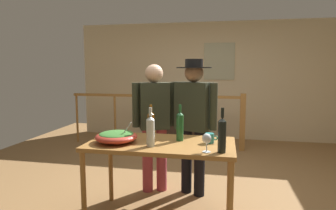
# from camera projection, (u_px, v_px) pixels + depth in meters

# --- Properties ---
(ground_plane) EXTENTS (7.77, 7.77, 0.00)m
(ground_plane) POSITION_uv_depth(u_px,v_px,m) (197.00, 189.00, 3.72)
(ground_plane) COLOR olive
(back_wall) EXTENTS (5.97, 0.10, 2.55)m
(back_wall) POSITION_uv_depth(u_px,v_px,m) (211.00, 81.00, 6.38)
(back_wall) COLOR beige
(back_wall) RESTS_ON ground_plane
(framed_picture) EXTENTS (0.65, 0.03, 0.79)m
(framed_picture) POSITION_uv_depth(u_px,v_px,m) (219.00, 61.00, 6.23)
(framed_picture) COLOR #B1B291
(stair_railing) EXTENTS (3.48, 0.10, 1.08)m
(stair_railing) POSITION_uv_depth(u_px,v_px,m) (183.00, 112.00, 5.62)
(stair_railing) COLOR #9E6B33
(stair_railing) RESTS_ON ground_plane
(tv_console) EXTENTS (0.90, 0.40, 0.54)m
(tv_console) POSITION_uv_depth(u_px,v_px,m) (181.00, 127.00, 6.28)
(tv_console) COLOR #38281E
(tv_console) RESTS_ON ground_plane
(flat_screen_tv) EXTENTS (0.52, 0.12, 0.40)m
(flat_screen_tv) POSITION_uv_depth(u_px,v_px,m) (181.00, 104.00, 6.18)
(flat_screen_tv) COLOR black
(flat_screen_tv) RESTS_ON tv_console
(serving_table) EXTENTS (1.44, 0.74, 0.82)m
(serving_table) POSITION_uv_depth(u_px,v_px,m) (161.00, 150.00, 2.87)
(serving_table) COLOR #9E6B33
(serving_table) RESTS_ON ground_plane
(salad_bowl) EXTENTS (0.42, 0.42, 0.21)m
(salad_bowl) POSITION_uv_depth(u_px,v_px,m) (116.00, 136.00, 2.85)
(salad_bowl) COLOR #CC3D2D
(salad_bowl) RESTS_ON serving_table
(wine_glass) EXTENTS (0.08, 0.08, 0.17)m
(wine_glass) POSITION_uv_depth(u_px,v_px,m) (207.00, 139.00, 2.50)
(wine_glass) COLOR silver
(wine_glass) RESTS_ON serving_table
(wine_bottle_amber) EXTENTS (0.07, 0.07, 0.36)m
(wine_bottle_amber) POSITION_uv_depth(u_px,v_px,m) (151.00, 125.00, 2.92)
(wine_bottle_amber) COLOR brown
(wine_bottle_amber) RESTS_ON serving_table
(wine_bottle_clear) EXTENTS (0.08, 0.08, 0.37)m
(wine_bottle_clear) POSITION_uv_depth(u_px,v_px,m) (150.00, 130.00, 2.69)
(wine_bottle_clear) COLOR silver
(wine_bottle_clear) RESTS_ON serving_table
(wine_bottle_dark) EXTENTS (0.07, 0.07, 0.39)m
(wine_bottle_dark) POSITION_uv_depth(u_px,v_px,m) (222.00, 134.00, 2.48)
(wine_bottle_dark) COLOR black
(wine_bottle_dark) RESTS_ON serving_table
(wine_bottle_green) EXTENTS (0.07, 0.07, 0.37)m
(wine_bottle_green) POSITION_uv_depth(u_px,v_px,m) (180.00, 126.00, 2.90)
(wine_bottle_green) COLOR #1E5628
(wine_bottle_green) RESTS_ON serving_table
(mug_teal) EXTENTS (0.13, 0.09, 0.10)m
(mug_teal) POSITION_uv_depth(u_px,v_px,m) (210.00, 138.00, 2.82)
(mug_teal) COLOR teal
(mug_teal) RESTS_ON serving_table
(person_standing_left) EXTENTS (0.51, 0.34, 1.60)m
(person_standing_left) POSITION_uv_depth(u_px,v_px,m) (154.00, 118.00, 3.57)
(person_standing_left) COLOR #9E3842
(person_standing_left) RESTS_ON ground_plane
(person_standing_right) EXTENTS (0.57, 0.41, 1.66)m
(person_standing_right) POSITION_uv_depth(u_px,v_px,m) (193.00, 115.00, 3.46)
(person_standing_right) COLOR black
(person_standing_right) RESTS_ON ground_plane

